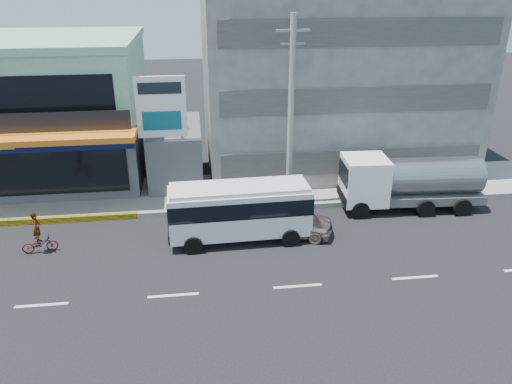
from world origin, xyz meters
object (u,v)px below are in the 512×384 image
at_px(shop_building, 39,113).
at_px(billboard, 162,114).
at_px(concrete_building, 331,53).
at_px(utility_pole_near, 291,115).
at_px(minibus, 239,208).
at_px(tanker_truck, 406,181).
at_px(satellite_dish, 174,129).
at_px(motorcycle_rider, 39,239).
at_px(sedan, 287,220).

distance_m(shop_building, billboard, 8.92).
relative_size(concrete_building, billboard, 2.32).
bearing_deg(utility_pole_near, minibus, -132.88).
xyz_separation_m(utility_pole_near, minibus, (-2.94, -3.17, -3.51)).
height_order(minibus, tanker_truck, tanker_truck).
xyz_separation_m(billboard, utility_pole_near, (6.50, -1.80, 0.22)).
bearing_deg(satellite_dish, billboard, -105.52).
height_order(minibus, motorcycle_rider, minibus).
distance_m(satellite_dish, utility_pole_near, 7.17).
bearing_deg(concrete_building, utility_pole_near, -117.76).
height_order(satellite_dish, utility_pole_near, utility_pole_near).
distance_m(satellite_dish, tanker_truck, 13.11).
bearing_deg(sedan, minibus, 113.80).
distance_m(concrete_building, utility_pole_near, 8.79).
relative_size(billboard, utility_pole_near, 0.69).
bearing_deg(minibus, billboard, 125.62).
relative_size(satellite_dish, motorcycle_rider, 0.76).
bearing_deg(minibus, tanker_truck, 14.10).
xyz_separation_m(satellite_dish, billboard, (-0.50, -1.80, 1.35)).
distance_m(utility_pole_near, minibus, 5.56).
xyz_separation_m(minibus, tanker_truck, (9.10, 2.29, -0.07)).
bearing_deg(shop_building, sedan, -35.29).
distance_m(shop_building, utility_pole_near, 15.50).
bearing_deg(billboard, satellite_dish, 74.48).
bearing_deg(minibus, utility_pole_near, 47.12).
distance_m(satellite_dish, billboard, 2.31).
bearing_deg(concrete_building, shop_building, -176.65).
xyz_separation_m(concrete_building, satellite_dish, (-10.00, -4.00, -3.42)).
height_order(utility_pole_near, motorcycle_rider, utility_pole_near).
xyz_separation_m(concrete_building, utility_pole_near, (-4.00, -7.60, -1.85)).
bearing_deg(sedan, motorcycle_rider, 109.56).
xyz_separation_m(concrete_building, sedan, (-4.61, -10.53, -6.26)).
bearing_deg(concrete_building, billboard, -151.08).
xyz_separation_m(satellite_dish, tanker_truck, (12.16, -4.48, -2.00)).
relative_size(utility_pole_near, tanker_truck, 1.32).
bearing_deg(minibus, shop_building, 138.71).
relative_size(minibus, motorcycle_rider, 3.35).
height_order(concrete_building, minibus, concrete_building).
distance_m(concrete_building, tanker_truck, 10.30).
bearing_deg(concrete_building, tanker_truck, -75.71).
distance_m(shop_building, minibus, 14.91).
bearing_deg(sedan, satellite_dish, 57.58).
relative_size(billboard, minibus, 1.04).
relative_size(shop_building, minibus, 1.87).
relative_size(minibus, tanker_truck, 0.88).
height_order(billboard, sedan, billboard).
relative_size(concrete_building, sedan, 3.67).
distance_m(satellite_dish, sedan, 8.93).
distance_m(concrete_building, sedan, 13.09).
distance_m(concrete_building, billboard, 12.17).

